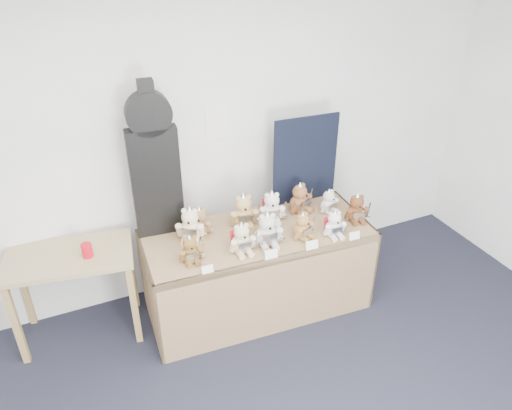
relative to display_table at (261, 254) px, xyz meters
name	(u,v)px	position (x,y,z in m)	size (l,w,h in m)	color
room_shell	(218,122)	(-0.10, 0.64, 0.91)	(6.00, 6.00, 6.00)	white
display_table	(261,254)	(0.00, 0.00, 0.00)	(1.87, 0.87, 0.76)	olive
side_table	(71,268)	(-1.41, 0.36, 0.05)	(1.00, 0.66, 0.77)	#977E51
guitar_case	(154,163)	(-0.69, 0.41, 0.76)	(0.38, 0.14, 1.23)	black
navy_board	(305,160)	(0.59, 0.38, 0.55)	(0.58, 0.02, 0.78)	black
red_cup	(87,250)	(-1.28, 0.28, 0.23)	(0.08, 0.08, 0.11)	red
teddy_front_far_left	(190,250)	(-0.60, -0.08, 0.26)	(0.20, 0.16, 0.24)	brown
teddy_front_left	(242,239)	(-0.21, -0.12, 0.27)	(0.22, 0.19, 0.28)	beige
teddy_front_centre	(267,231)	(0.00, -0.11, 0.29)	(0.25, 0.22, 0.31)	beige
teddy_front_right	(303,227)	(0.30, -0.13, 0.26)	(0.21, 0.19, 0.25)	#A3733E
teddy_front_far_right	(334,225)	(0.54, -0.21, 0.26)	(0.20, 0.17, 0.24)	silver
teddy_front_end	(356,209)	(0.82, -0.09, 0.27)	(0.22, 0.19, 0.27)	brown
teddy_back_left	(190,225)	(-0.51, 0.20, 0.29)	(0.25, 0.25, 0.31)	beige
teddy_back_centre_left	(244,212)	(-0.06, 0.21, 0.29)	(0.26, 0.23, 0.32)	tan
teddy_back_centre_right	(272,208)	(0.18, 0.19, 0.28)	(0.24, 0.22, 0.29)	silver
teddy_back_right	(300,199)	(0.46, 0.22, 0.28)	(0.24, 0.23, 0.29)	brown
teddy_back_end	(329,202)	(0.68, 0.12, 0.25)	(0.19, 0.18, 0.23)	white
teddy_back_far_left	(200,222)	(-0.42, 0.24, 0.27)	(0.21, 0.21, 0.26)	olive
entry_card_a	(208,269)	(-0.53, -0.26, 0.20)	(0.08, 0.00, 0.06)	white
entry_card_b	(271,254)	(-0.05, -0.29, 0.20)	(0.10, 0.00, 0.07)	white
entry_card_c	(312,245)	(0.28, -0.31, 0.20)	(0.10, 0.00, 0.07)	white
entry_card_d	(355,236)	(0.65, -0.33, 0.20)	(0.09, 0.00, 0.07)	white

